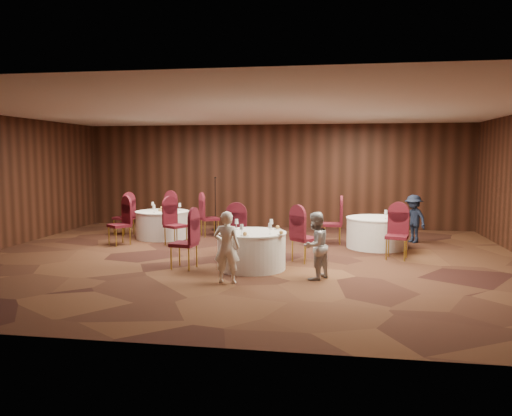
# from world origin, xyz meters

# --- Properties ---
(ground) EXTENTS (12.00, 12.00, 0.00)m
(ground) POSITION_xyz_m (0.00, 0.00, 0.00)
(ground) COLOR black
(ground) RESTS_ON ground
(room_shell) EXTENTS (12.00, 12.00, 12.00)m
(room_shell) POSITION_xyz_m (0.00, 0.00, 1.96)
(room_shell) COLOR silver
(room_shell) RESTS_ON ground
(table_main) EXTENTS (1.37, 1.37, 0.74)m
(table_main) POSITION_xyz_m (0.28, -0.88, 0.38)
(table_main) COLOR silver
(table_main) RESTS_ON ground
(table_left) EXTENTS (1.45, 1.45, 0.74)m
(table_left) POSITION_xyz_m (-2.73, 2.40, 0.38)
(table_left) COLOR silver
(table_left) RESTS_ON ground
(table_right) EXTENTS (1.49, 1.49, 0.74)m
(table_right) POSITION_xyz_m (2.93, 1.85, 0.38)
(table_right) COLOR silver
(table_right) RESTS_ON ground
(chairs_main) EXTENTS (3.01, 1.93, 1.00)m
(chairs_main) POSITION_xyz_m (0.00, -0.27, 0.50)
(chairs_main) COLOR #440D1C
(chairs_main) RESTS_ON ground
(chairs_left) EXTENTS (3.14, 3.08, 1.00)m
(chairs_left) POSITION_xyz_m (-2.75, 2.38, 0.50)
(chairs_left) COLOR #440D1C
(chairs_left) RESTS_ON ground
(chairs_right) EXTENTS (1.97, 2.31, 1.00)m
(chairs_right) POSITION_xyz_m (2.54, 1.41, 0.50)
(chairs_right) COLOR #440D1C
(chairs_right) RESTS_ON ground
(tabletop_main) EXTENTS (1.15, 1.10, 0.22)m
(tabletop_main) POSITION_xyz_m (0.42, -0.98, 0.84)
(tabletop_main) COLOR silver
(tabletop_main) RESTS_ON table_main
(tabletop_left) EXTENTS (0.93, 0.80, 0.22)m
(tabletop_left) POSITION_xyz_m (-2.73, 2.40, 0.82)
(tabletop_left) COLOR silver
(tabletop_left) RESTS_ON table_left
(tabletop_right) EXTENTS (0.08, 0.08, 0.22)m
(tabletop_right) POSITION_xyz_m (3.10, 1.63, 0.90)
(tabletop_right) COLOR silver
(tabletop_right) RESTS_ON table_right
(mic_stand) EXTENTS (0.24, 0.24, 1.61)m
(mic_stand) POSITION_xyz_m (-1.65, 4.02, 0.47)
(mic_stand) COLOR black
(mic_stand) RESTS_ON ground
(woman_a) EXTENTS (0.47, 0.31, 1.28)m
(woman_a) POSITION_xyz_m (0.04, -2.05, 0.64)
(woman_a) COLOR white
(woman_a) RESTS_ON ground
(woman_b) EXTENTS (0.71, 0.75, 1.23)m
(woman_b) POSITION_xyz_m (1.56, -1.53, 0.61)
(woman_b) COLOR #B9BABF
(woman_b) RESTS_ON ground
(man_c) EXTENTS (0.85, 0.91, 1.24)m
(man_c) POSITION_xyz_m (3.91, 2.74, 0.62)
(man_c) COLOR black
(man_c) RESTS_ON ground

